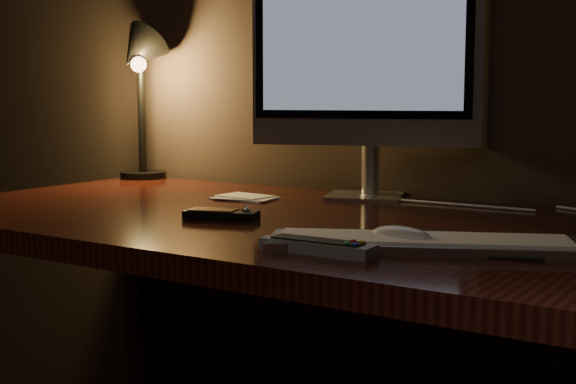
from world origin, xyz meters
The scene contains 10 objects.
desk centered at (0.00, 1.93, 0.62)m, with size 1.60×0.75×0.75m.
monitor centered at (-0.07, 2.15, 1.05)m, with size 0.46×0.19×0.51m.
keyboard centered at (0.26, 1.71, 0.76)m, with size 0.45×0.12×0.02m, color silver.
mousepad centered at (0.29, 1.77, 0.75)m, with size 0.24×0.19×0.00m, color black.
mouse centered at (0.22, 1.71, 0.76)m, with size 0.10×0.05×0.02m, color white.
media_remote centered at (-0.15, 1.76, 0.76)m, with size 0.14×0.09×0.02m.
tv_remote centered at (0.15, 1.59, 0.76)m, with size 0.17×0.05×0.02m.
papers centered at (-0.27, 2.00, 0.75)m, with size 0.13×0.09×0.01m, color white.
desk_lamp centered at (-0.71, 2.15, 1.02)m, with size 0.18×0.21×0.40m.
cable centered at (0.30, 2.15, 0.75)m, with size 0.01×0.01×0.66m, color white.
Camera 1 is at (0.72, 0.65, 0.97)m, focal length 50.00 mm.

